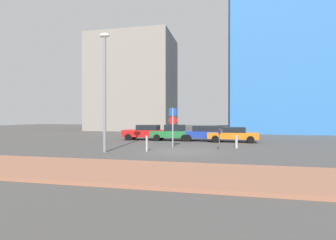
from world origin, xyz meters
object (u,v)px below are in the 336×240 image
(parked_car_blue, at_px, (203,133))
(parked_car_orange, at_px, (233,134))
(traffic_bollard_mid, at_px, (236,142))
(parked_car_red, at_px, (146,132))
(street_lamp, at_px, (105,83))
(parking_meter, at_px, (219,137))
(parked_car_green, at_px, (174,133))
(parking_sign_post, at_px, (173,123))
(traffic_bollard_near, at_px, (147,144))

(parked_car_blue, bearing_deg, parked_car_orange, -9.39)
(traffic_bollard_mid, bearing_deg, parked_car_red, 148.07)
(parked_car_red, distance_m, parked_car_orange, 8.45)
(parked_car_orange, height_order, traffic_bollard_mid, parked_car_orange)
(street_lamp, bearing_deg, traffic_bollard_mid, 25.64)
(parked_car_blue, distance_m, parking_meter, 6.88)
(parked_car_green, bearing_deg, parking_sign_post, -79.60)
(street_lamp, height_order, traffic_bollard_near, street_lamp)
(parked_car_blue, xyz_separation_m, parked_car_orange, (2.75, -0.46, -0.06))
(parking_meter, distance_m, street_lamp, 8.45)
(traffic_bollard_near, height_order, traffic_bollard_mid, traffic_bollard_near)
(parked_car_green, relative_size, parked_car_orange, 1.00)
(parked_car_orange, bearing_deg, traffic_bollard_mid, -88.64)
(parked_car_red, relative_size, parked_car_blue, 0.97)
(parked_car_orange, height_order, street_lamp, street_lamp)
(parking_meter, distance_m, traffic_bollard_mid, 1.90)
(street_lamp, bearing_deg, parked_car_orange, 46.85)
(parked_car_blue, height_order, parked_car_orange, parked_car_blue)
(parked_car_orange, xyz_separation_m, traffic_bollard_near, (-5.77, -7.82, -0.20))
(parking_meter, relative_size, street_lamp, 0.18)
(parked_car_green, xyz_separation_m, traffic_bollard_mid, (5.69, -5.27, -0.30))
(parking_sign_post, bearing_deg, traffic_bollard_mid, 7.84)
(parking_meter, height_order, traffic_bollard_near, parking_meter)
(street_lamp, bearing_deg, parked_car_blue, 59.25)
(parked_car_green, xyz_separation_m, street_lamp, (-2.71, -9.30, 3.69))
(parking_meter, distance_m, traffic_bollard_near, 4.97)
(parking_meter, bearing_deg, traffic_bollard_mid, 49.77)
(parked_car_orange, bearing_deg, parking_meter, -99.86)
(parked_car_green, bearing_deg, street_lamp, -106.23)
(parked_car_red, height_order, traffic_bollard_near, parked_car_red)
(parking_sign_post, bearing_deg, parked_car_orange, 50.45)
(parking_sign_post, xyz_separation_m, street_lamp, (-3.79, -3.40, 2.60))
(parked_car_orange, relative_size, traffic_bollard_near, 4.31)
(street_lamp, bearing_deg, parked_car_red, 90.96)
(parked_car_green, xyz_separation_m, parking_sign_post, (1.08, -5.91, 1.09))
(parked_car_red, xyz_separation_m, traffic_bollard_mid, (8.55, -5.33, -0.31))
(parked_car_green, height_order, parked_car_orange, parked_car_green)
(parked_car_blue, distance_m, street_lamp, 11.42)
(parked_car_orange, distance_m, street_lamp, 12.68)
(parked_car_red, height_order, parked_car_blue, parked_car_red)
(parked_car_blue, height_order, parking_meter, parked_car_blue)
(parked_car_orange, xyz_separation_m, traffic_bollard_mid, (0.11, -4.80, -0.24))
(parked_car_orange, relative_size, parking_meter, 3.16)
(parking_meter, height_order, traffic_bollard_mid, parking_meter)
(traffic_bollard_mid, bearing_deg, parked_car_orange, 91.36)
(parked_car_red, distance_m, parked_car_green, 2.86)
(parked_car_green, relative_size, traffic_bollard_mid, 4.72)
(parking_sign_post, height_order, parking_meter, parking_sign_post)
(traffic_bollard_near, bearing_deg, parking_meter, 18.84)
(parked_car_blue, height_order, traffic_bollard_mid, parked_car_blue)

